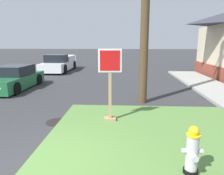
{
  "coord_description": "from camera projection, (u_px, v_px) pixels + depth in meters",
  "views": [
    {
      "loc": [
        1.73,
        -3.64,
        2.48
      ],
      "look_at": [
        1.33,
        3.41,
        0.96
      ],
      "focal_mm": 33.68,
      "sensor_mm": 36.0,
      "label": 1
    }
  ],
  "objects": [
    {
      "name": "ground_plane",
      "position": [
        36.0,
        170.0,
        4.17
      ],
      "size": [
        160.0,
        160.0,
        0.0
      ],
      "primitive_type": "plane",
      "color": "#333335"
    },
    {
      "name": "pickup_truck_white",
      "position": [
        59.0,
        64.0,
        18.46
      ],
      "size": [
        2.07,
        5.38,
        1.48
      ],
      "color": "silver",
      "rests_on": "ground"
    },
    {
      "name": "manhole_cover",
      "position": [
        57.0,
        122.0,
        6.67
      ],
      "size": [
        0.7,
        0.7,
        0.02
      ],
      "primitive_type": "cylinder",
      "color": "black",
      "rests_on": "ground"
    },
    {
      "name": "grass_corner_patch",
      "position": [
        153.0,
        135.0,
        5.64
      ],
      "size": [
        5.6,
        5.09,
        0.08
      ],
      "primitive_type": "cube",
      "color": "#567F3D",
      "rests_on": "ground"
    },
    {
      "name": "stop_sign",
      "position": [
        110.0,
        87.0,
        6.41
      ],
      "size": [
        0.69,
        0.31,
        2.22
      ],
      "color": "#A3845B",
      "rests_on": "grass_corner_patch"
    },
    {
      "name": "fire_hydrant",
      "position": [
        192.0,
        151.0,
        3.85
      ],
      "size": [
        0.38,
        0.34,
        0.94
      ],
      "color": "black",
      "rests_on": "grass_corner_patch"
    },
    {
      "name": "parked_sedan_green",
      "position": [
        14.0,
        79.0,
        11.44
      ],
      "size": [
        1.92,
        4.22,
        1.25
      ],
      "color": "#1E6038",
      "rests_on": "ground"
    }
  ]
}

